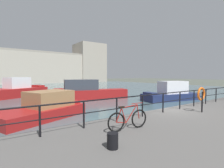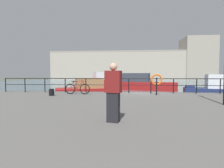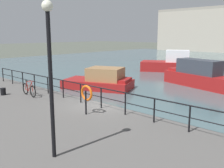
# 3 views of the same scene
# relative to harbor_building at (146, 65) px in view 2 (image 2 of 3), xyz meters

# --- Properties ---
(ground_plane) EXTENTS (240.00, 240.00, 0.00)m
(ground_plane) POSITION_rel_harbor_building_xyz_m (-6.30, -62.46, -6.26)
(ground_plane) COLOR #4C5147
(water_basin) EXTENTS (80.00, 60.00, 0.01)m
(water_basin) POSITION_rel_harbor_building_xyz_m (-6.30, -32.26, -6.25)
(water_basin) COLOR #476066
(water_basin) RESTS_ON ground_plane
(quay_promenade) EXTENTS (56.00, 13.00, 0.90)m
(quay_promenade) POSITION_rel_harbor_building_xyz_m (-6.30, -68.96, -5.81)
(quay_promenade) COLOR #565451
(quay_promenade) RESTS_ON ground_plane
(harbor_building) EXTENTS (66.50, 11.42, 17.08)m
(harbor_building) POSITION_rel_harbor_building_xyz_m (0.00, 0.00, 0.00)
(harbor_building) COLOR #A89E8E
(harbor_building) RESTS_ON ground_plane
(moored_cabin_cruiser) EXTENTS (8.77, 6.52, 2.67)m
(moored_cabin_cruiser) POSITION_rel_harbor_building_xyz_m (-12.58, -43.05, -5.34)
(moored_cabin_cruiser) COLOR maroon
(moored_cabin_cruiser) RESTS_ON water_basin
(moored_white_yacht) EXTENTS (6.49, 4.91, 1.82)m
(moored_white_yacht) POSITION_rel_harbor_building_xyz_m (-12.16, -56.87, -5.55)
(moored_white_yacht) COLOR maroon
(moored_white_yacht) RESTS_ON water_basin
(moored_harbor_tender) EXTENTS (7.32, 3.82, 2.25)m
(moored_harbor_tender) POSITION_rel_harbor_building_xyz_m (2.19, -56.95, -5.42)
(moored_harbor_tender) COLOR navy
(moored_harbor_tender) RESTS_ON water_basin
(moored_blue_motorboat) EXTENTS (9.31, 4.19, 2.42)m
(moored_blue_motorboat) POSITION_rel_harbor_building_xyz_m (-5.55, -50.57, -5.32)
(moored_blue_motorboat) COLOR maroon
(moored_blue_motorboat) RESTS_ON water_basin
(quay_railing) EXTENTS (22.41, 0.07, 1.08)m
(quay_railing) POSITION_rel_harbor_building_xyz_m (-5.78, -63.21, -4.62)
(quay_railing) COLOR black
(quay_railing) RESTS_ON quay_promenade
(parked_bicycle) EXTENTS (1.77, 0.21, 0.98)m
(parked_bicycle) POSITION_rel_harbor_building_xyz_m (-10.89, -64.35, -4.97)
(parked_bicycle) COLOR black
(parked_bicycle) RESTS_ON quay_promenade
(mooring_bollard) EXTENTS (0.32, 0.32, 0.44)m
(mooring_bollard) POSITION_rel_harbor_building_xyz_m (-12.30, -65.32, -5.14)
(mooring_bollard) COLOR black
(mooring_bollard) RESTS_ON quay_promenade
(life_ring_stand) EXTENTS (0.75, 0.15, 1.40)m
(life_ring_stand) POSITION_rel_harbor_building_xyz_m (-5.57, -64.38, -4.38)
(life_ring_stand) COLOR black
(life_ring_stand) RESTS_ON quay_promenade
(standing_person) EXTENTS (0.49, 0.37, 1.69)m
(standing_person) POSITION_rel_harbor_building_xyz_m (-7.86, -71.18, -4.50)
(standing_person) COLOR black
(standing_person) RESTS_ON quay_promenade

